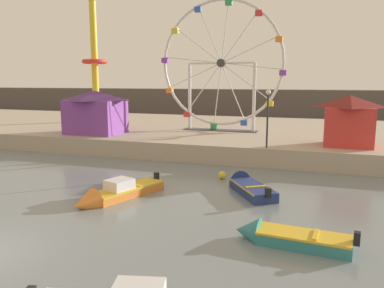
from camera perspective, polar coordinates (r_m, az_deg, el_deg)
quay_promenade at (r=37.17m, az=2.10°, el=1.74°), size 110.00×21.98×1.28m
distant_town_skyline at (r=56.67m, az=8.04°, el=5.89°), size 140.00×3.00×4.40m
motorboat_orange_hull at (r=18.71m, az=-11.69°, el=-7.31°), size 2.85×5.22×1.30m
motorboat_navy_blue at (r=19.99m, az=8.22°, el=-6.19°), size 3.31×4.15×1.19m
motorboat_teal_painted at (r=14.01m, az=13.71°, el=-13.31°), size 4.20×1.44×1.10m
ferris_wheel_white_frame at (r=33.45m, az=4.41°, el=11.63°), size 10.98×1.20×11.21m
drop_tower_yellow_tower at (r=42.53m, az=-14.34°, el=10.98°), size 2.80×2.80×13.22m
carnival_booth_red_striped at (r=27.50m, az=22.42°, el=3.37°), size 3.37×2.87×3.40m
carnival_booth_purple_stall at (r=32.63m, az=-14.26°, el=4.78°), size 4.75×3.87×3.56m
promenade_lamp_near at (r=25.16m, az=11.27°, el=5.03°), size 0.32×0.32×3.77m
mooring_buoy_orange at (r=22.20m, az=4.53°, el=-4.66°), size 0.44×0.44×0.44m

